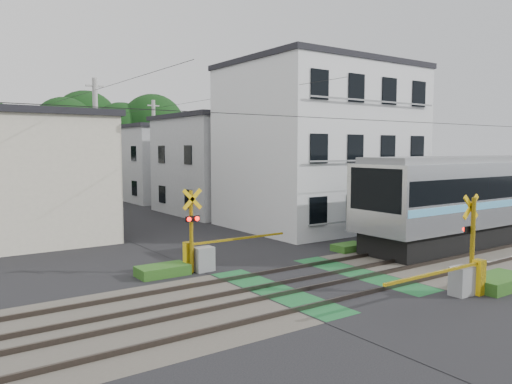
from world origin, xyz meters
TOP-DOWN VIEW (x-y plane):
  - ground at (0.00, 0.00)m, footprint 120.00×120.00m
  - track_bed at (0.00, 0.00)m, footprint 120.00×120.00m
  - crossing_signal_near at (2.59, -3.65)m, footprint 4.74×0.65m
  - crossing_signal_far at (-2.59, 3.65)m, footprint 4.74×0.65m
  - apartment_block at (8.50, 9.49)m, footprint 10.20×8.36m
  - houses_row at (0.25, 25.92)m, footprint 22.07×31.35m
  - tree_hill at (0.54, 48.37)m, footprint 40.00×13.34m
  - catenary at (6.00, 0.03)m, footprint 60.00×5.04m
  - utility_poles at (-1.05, 23.01)m, footprint 7.90×42.00m
  - pedestrian at (-0.01, 29.25)m, footprint 0.66×0.48m
  - weed_patches at (1.76, -0.09)m, footprint 10.25×8.80m

SIDE VIEW (x-z plane):
  - ground at x=0.00m, z-range 0.00..0.00m
  - track_bed at x=0.00m, z-range -0.03..0.11m
  - weed_patches at x=1.76m, z-range -0.02..0.38m
  - crossing_signal_near at x=2.59m, z-range -0.83..2.25m
  - crossing_signal_far at x=-2.59m, z-range -0.83..2.25m
  - pedestrian at x=-0.01m, z-range 0.00..1.70m
  - houses_row at x=0.25m, z-range -0.16..6.64m
  - catenary at x=6.00m, z-range 0.20..7.20m
  - utility_poles at x=-1.05m, z-range 0.08..8.08m
  - apartment_block at x=8.50m, z-range 0.01..9.31m
  - tree_hill at x=0.54m, z-range -0.16..11.57m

